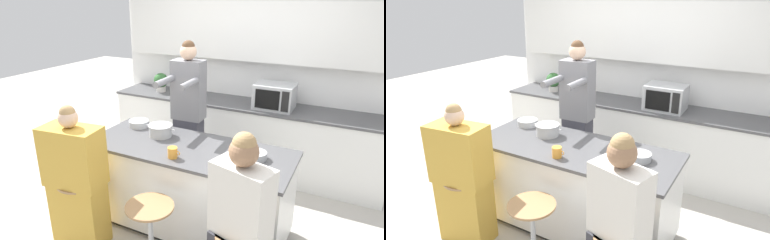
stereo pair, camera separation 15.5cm
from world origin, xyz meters
TOP-DOWN VIEW (x-y plane):
  - ground_plane at (0.00, 0.00)m, footprint 16.00×16.00m
  - wall_back at (0.00, 1.78)m, footprint 3.92×0.22m
  - back_counter at (0.00, 1.49)m, footprint 3.63×0.62m
  - kitchen_island at (0.00, 0.00)m, footprint 2.00×0.82m
  - bar_stool_leftmost at (-0.80, -0.65)m, footprint 0.41×0.41m
  - bar_stool_center at (0.00, -0.68)m, footprint 0.41×0.41m
  - person_cooking at (-0.33, 0.64)m, footprint 0.38×0.60m
  - person_wrapped_blanket at (-0.79, -0.69)m, footprint 0.56×0.35m
  - person_seated_near at (0.78, -0.69)m, footprint 0.47×0.36m
  - cooking_pot at (-0.39, 0.12)m, footprint 0.34×0.25m
  - fruit_bowl at (0.65, 0.05)m, footprint 0.20×0.20m
  - mixing_bowl_steel at (-0.75, 0.25)m, footprint 0.22×0.22m
  - coffee_cup_near at (-0.02, -0.26)m, footprint 0.12×0.09m
  - banana_bunch at (0.45, -0.17)m, footprint 0.19×0.13m
  - microwave at (0.45, 1.45)m, footprint 0.48×0.38m
  - potted_plant at (-1.23, 1.49)m, footprint 0.21×0.21m

SIDE VIEW (x-z plane):
  - ground_plane at x=0.00m, z-range 0.00..0.00m
  - bar_stool_leftmost at x=-0.80m, z-range 0.05..0.69m
  - bar_stool_center at x=0.00m, z-range 0.05..0.69m
  - kitchen_island at x=0.00m, z-range 0.00..0.89m
  - back_counter at x=0.00m, z-range 0.00..0.93m
  - person_wrapped_blanket at x=-0.79m, z-range -0.05..1.34m
  - person_seated_near at x=0.78m, z-range -0.06..1.37m
  - person_cooking at x=-0.33m, z-range 0.00..1.81m
  - banana_bunch at x=0.45m, z-range 0.88..0.95m
  - fruit_bowl at x=0.65m, z-range 0.89..0.95m
  - mixing_bowl_steel at x=-0.75m, z-range 0.89..0.96m
  - coffee_cup_near at x=-0.02m, z-range 0.89..0.99m
  - cooking_pot at x=-0.39m, z-range 0.89..1.01m
  - potted_plant at x=-1.23m, z-range 0.94..1.22m
  - microwave at x=0.45m, z-range 0.93..1.24m
  - wall_back at x=0.00m, z-range 0.19..2.89m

